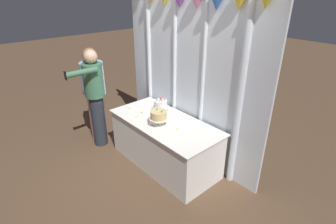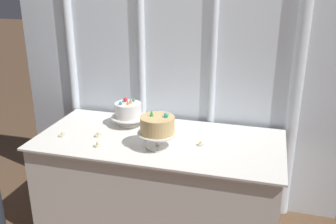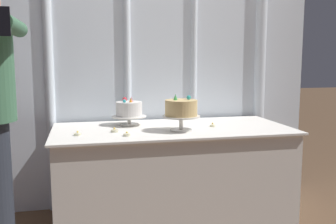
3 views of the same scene
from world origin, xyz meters
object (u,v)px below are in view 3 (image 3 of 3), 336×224
Objects in this scene: cake_table at (172,175)px; tealight_near_left at (114,131)px; cake_display_nearright at (181,110)px; tealight_near_right at (127,135)px; cake_display_nearleft at (129,110)px; tealight_far_right at (213,126)px; tealight_far_left at (78,134)px.

tealight_near_left is (-0.44, -0.08, 0.38)m from cake_table.
cake_display_nearright is 0.44m from tealight_near_right.
cake_table is 0.58m from tealight_near_right.
cake_display_nearleft reaches higher than tealight_near_left.
cake_display_nearright is at bearing 13.78° from tealight_near_right.
tealight_near_right is at bearing -166.22° from cake_display_nearright.
tealight_near_right reaches higher than cake_table.
tealight_far_right is (0.31, -0.03, 0.38)m from cake_table.
cake_display_nearright is at bearing 0.64° from tealight_far_left.
tealight_near_right is (-0.40, -0.10, -0.14)m from cake_display_nearright.
cake_table is at bearing 103.24° from cake_display_nearright.
cake_display_nearright is 5.32× the size of tealight_near_left.
cake_display_nearright is 0.50m from tealight_near_left.
cake_display_nearright reaches higher than cake_table.
tealight_far_right is (0.28, 0.11, -0.14)m from cake_display_nearright.
cake_display_nearleft reaches higher than tealight_near_right.
tealight_far_right is at bearing -5.43° from cake_table.
cake_display_nearright is (0.33, -0.32, 0.04)m from cake_display_nearleft.
tealight_near_left is at bearing -169.83° from cake_table.
tealight_far_right is at bearing -19.19° from cake_display_nearleft.
cake_display_nearleft is 0.44m from tealight_near_right.
tealight_near_left reaches higher than tealight_far_left.
tealight_far_left and tealight_far_right have the same top height.
tealight_far_left is (-0.72, -0.01, -0.14)m from cake_display_nearright.
tealight_far_right is (0.75, 0.05, -0.00)m from tealight_near_left.
cake_display_nearleft is 5.36× the size of tealight_far_left.
tealight_near_right is at bearing -163.06° from tealight_far_right.
tealight_far_right reaches higher than cake_table.
tealight_near_left is 1.20× the size of tealight_far_right.
cake_table is 0.59m from tealight_near_left.
tealight_near_right is (0.07, -0.16, -0.00)m from tealight_near_left.
tealight_far_left reaches higher than cake_table.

